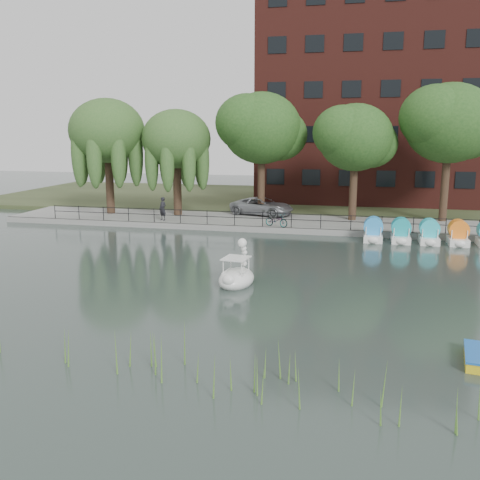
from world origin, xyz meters
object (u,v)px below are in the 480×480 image
(bicycle, at_px, (277,219))
(pedestrian, at_px, (163,207))
(swan_boat, at_px, (237,275))
(minivan, at_px, (262,205))

(bicycle, bearing_deg, pedestrian, 106.13)
(swan_boat, bearing_deg, pedestrian, 129.57)
(minivan, xyz_separation_m, bicycle, (1.93, -4.90, -0.29))
(bicycle, height_order, pedestrian, pedestrian)
(minivan, height_order, pedestrian, pedestrian)
(pedestrian, bearing_deg, bicycle, 19.73)
(pedestrian, height_order, swan_boat, pedestrian)
(minivan, distance_m, pedestrian, 7.86)
(bicycle, bearing_deg, swan_boat, -157.56)
(minivan, relative_size, swan_boat, 2.24)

